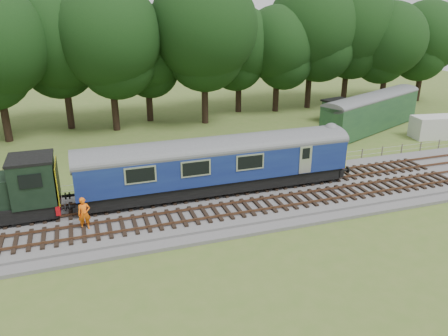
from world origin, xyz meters
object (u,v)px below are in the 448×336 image
object	(u,v)px
dmu_railcar	(217,160)
worker	(84,214)
caravan	(435,127)
parked_coach	(372,110)

from	to	relation	value
dmu_railcar	worker	bearing A→B (deg)	-163.49
worker	dmu_railcar	bearing A→B (deg)	11.20
worker	caravan	xyz separation A→B (m)	(32.81, 9.00, -0.25)
dmu_railcar	caravan	distance (m)	25.10
parked_coach	caravan	distance (m)	6.05
worker	caravan	bearing A→B (deg)	10.03
dmu_railcar	worker	world-z (taller)	dmu_railcar
worker	caravan	world-z (taller)	worker
dmu_railcar	parked_coach	size ratio (longest dim) A/B	1.25
dmu_railcar	caravan	xyz separation A→B (m)	(24.21, 6.45, -1.56)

